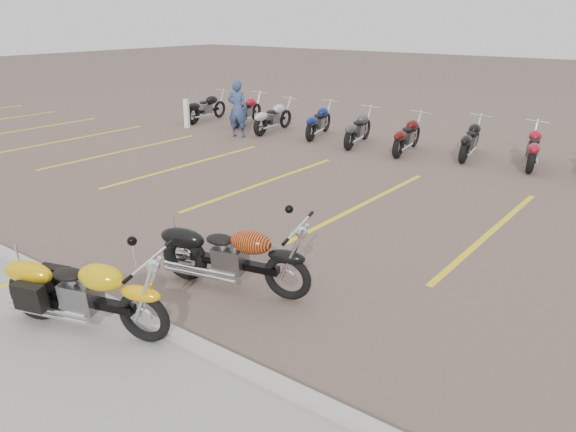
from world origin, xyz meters
name	(u,v)px	position (x,y,z in m)	size (l,w,h in m)	color
ground	(237,268)	(0.00, 0.00, 0.00)	(100.00, 100.00, 0.00)	brown
curb	(134,316)	(0.00, -2.00, 0.06)	(60.00, 0.18, 0.12)	#ADAAA3
parking_stripes	(363,204)	(0.00, 4.00, 0.00)	(38.00, 5.50, 0.01)	yellow
yellow_cruiser	(83,295)	(-0.29, -2.51, 0.49)	(2.34, 0.85, 0.99)	black
flame_cruiser	(231,258)	(0.41, -0.55, 0.49)	(2.38, 0.71, 0.99)	black
person_a	(238,109)	(-6.79, 7.58, 0.91)	(0.67, 0.44, 1.82)	navy
bollard	(187,113)	(-9.29, 7.65, 0.50)	(0.15, 0.15, 1.00)	white
bg_bike_row	(496,144)	(1.07, 9.13, 0.55)	(22.46, 2.09, 1.10)	black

